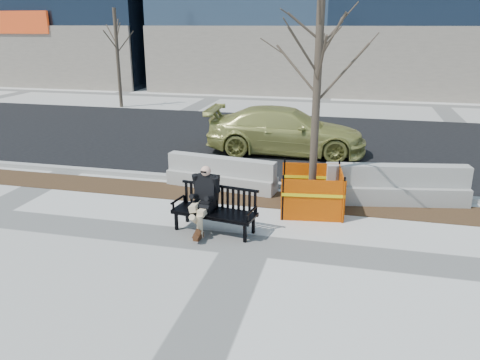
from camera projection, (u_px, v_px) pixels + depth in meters
The scene contains 11 objects.
ground at pixel (248, 245), 9.39m from camera, with size 120.00×120.00×0.00m, color beige.
mulch_strip at pixel (271, 199), 11.79m from camera, with size 40.00×1.20×0.02m, color #47301C.
asphalt_street at pixel (301, 142), 17.52m from camera, with size 60.00×10.40×0.01m, color black.
curb at pixel (278, 185), 12.65m from camera, with size 60.00×0.25×0.12m, color #9E9B93.
bench at pixel (215, 231), 9.99m from camera, with size 1.79×0.64×0.95m, color black, non-canonical shape.
seated_man at pixel (205, 229), 10.13m from camera, with size 0.58×0.97×1.36m, color black, non-canonical shape.
tree_fence at pixel (311, 210), 11.12m from camera, with size 2.08×2.08×5.20m, color #D95400, non-canonical shape.
sedan at pixel (285, 153), 16.03m from camera, with size 2.12×5.22×1.52m, color #A3A14D.
jersey_barrier_left at pixel (221, 188), 12.63m from camera, with size 2.96×0.59×0.85m, color #A6A39B, non-canonical shape.
jersey_barrier_right at pixel (394, 203), 11.59m from camera, with size 3.36×0.67×0.96m, color #98968E, non-canonical shape.
far_tree_left at pixel (122, 107), 24.84m from camera, with size 1.95×1.95×5.26m, color brown, non-canonical shape.
Camera 1 is at (1.85, -8.32, 4.15)m, focal length 35.75 mm.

